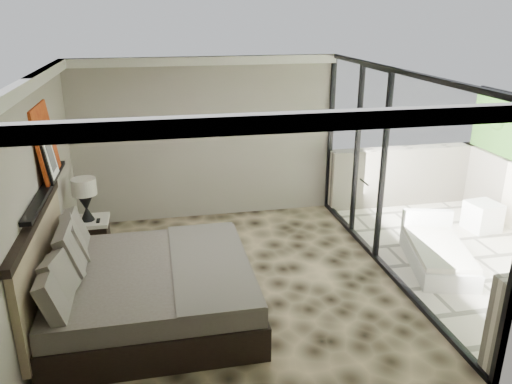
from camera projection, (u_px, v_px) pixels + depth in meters
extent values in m
plane|color=black|center=(230.00, 284.00, 6.78)|extent=(5.00, 5.00, 0.00)
cube|color=silver|center=(226.00, 75.00, 5.83)|extent=(4.50, 5.00, 0.02)
cube|color=gray|center=(206.00, 140.00, 8.59)|extent=(4.50, 0.02, 2.80)
cube|color=gray|center=(40.00, 199.00, 5.88)|extent=(0.02, 5.00, 2.80)
cube|color=white|center=(393.00, 176.00, 6.73)|extent=(0.08, 5.00, 2.80)
cube|color=silver|center=(476.00, 261.00, 7.51)|extent=(3.00, 5.00, 0.12)
cube|color=black|center=(46.00, 188.00, 5.95)|extent=(0.12, 2.20, 0.05)
cube|color=black|center=(155.00, 301.00, 6.01)|extent=(2.35, 2.24, 0.40)
cube|color=#514B44|center=(153.00, 277.00, 5.90)|extent=(2.29, 2.18, 0.25)
cube|color=#534F48|center=(210.00, 262.00, 5.98)|extent=(0.90, 2.22, 0.03)
cube|color=#7D7050|center=(42.00, 268.00, 5.58)|extent=(0.08, 2.34, 1.12)
cube|color=black|center=(92.00, 235.00, 7.64)|extent=(0.70, 0.70, 0.53)
cone|color=black|center=(87.00, 214.00, 7.50)|extent=(0.21, 0.21, 0.19)
cone|color=black|center=(86.00, 203.00, 7.44)|extent=(0.21, 0.21, 0.19)
cylinder|color=beige|center=(84.00, 187.00, 7.35)|extent=(0.36, 0.36, 0.25)
cube|color=red|center=(45.00, 141.00, 6.16)|extent=(0.13, 0.90, 0.90)
cube|color=black|center=(49.00, 157.00, 6.06)|extent=(0.11, 0.50, 0.60)
cube|color=white|center=(482.00, 216.00, 8.39)|extent=(0.53, 0.53, 0.48)
cube|color=silver|center=(437.00, 258.00, 7.20)|extent=(1.12, 1.66, 0.26)
cube|color=beige|center=(439.00, 248.00, 7.14)|extent=(1.06, 1.56, 0.08)
cube|color=silver|center=(427.00, 220.00, 7.76)|extent=(0.76, 0.31, 0.33)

